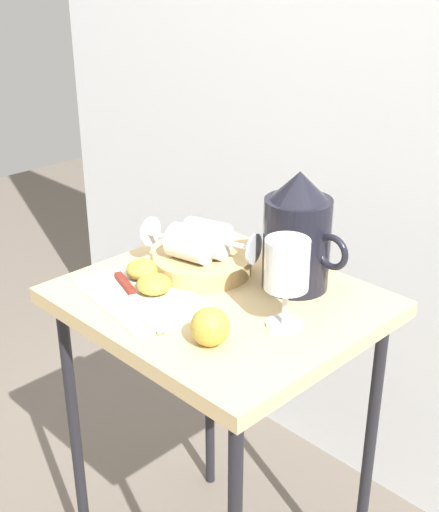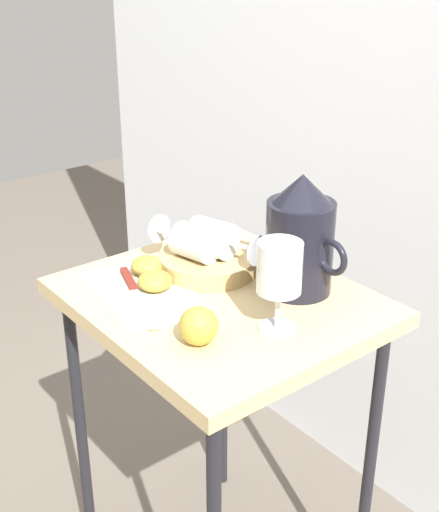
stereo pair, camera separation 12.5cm
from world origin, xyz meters
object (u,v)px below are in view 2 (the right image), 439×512
apple_whole (199,326)px  wine_glass_upright (279,273)px  apple_half_right (155,281)px  wine_glass_tipped_near (214,238)px  wine_glass_tipped_far (193,242)px  pitcher (300,245)px  knife (133,288)px  apple_half_left (148,266)px  basket_tray (208,262)px  table (219,331)px

apple_whole → wine_glass_upright: bearing=69.7°
wine_glass_upright → apple_half_right: wine_glass_upright is taller
wine_glass_tipped_near → wine_glass_tipped_far: wine_glass_tipped_near is taller
pitcher → wine_glass_tipped_near: size_ratio=1.42×
apple_whole → knife: apple_whole is taller
pitcher → apple_half_left: 0.30m
basket_tray → apple_half_left: size_ratio=3.01×
apple_half_left → knife: (0.04, -0.06, -0.01)m
wine_glass_tipped_near → apple_whole: size_ratio=2.45×
apple_half_left → apple_whole: (0.26, -0.07, 0.01)m
wine_glass_tipped_near → knife: wine_glass_tipped_near is taller
wine_glass_upright → pitcher: bearing=122.3°
pitcher → wine_glass_tipped_far: bearing=-147.4°
wine_glass_tipped_near → apple_half_left: bearing=-119.5°
basket_tray → apple_half_left: bearing=-116.2°
basket_tray → wine_glass_tipped_near: (0.01, 0.01, 0.05)m
basket_tray → wine_glass_upright: 0.27m
table → wine_glass_upright: bearing=-0.6°
wine_glass_upright → wine_glass_tipped_far: bearing=176.0°
basket_tray → apple_whole: 0.27m
table → wine_glass_tipped_near: wine_glass_tipped_near is taller
basket_tray → knife: size_ratio=0.88×
apple_half_left → apple_whole: bearing=-15.1°
table → wine_glass_tipped_near: (-0.08, 0.05, 0.15)m
basket_tray → apple_half_right: apple_half_right is taller
apple_half_right → apple_whole: apple_whole is taller
wine_glass_upright → wine_glass_tipped_far: wine_glass_upright is taller
pitcher → basket_tray: bearing=-154.5°
table → basket_tray: basket_tray is taller
wine_glass_tipped_far → apple_whole: (0.21, -0.15, -0.04)m
pitcher → apple_half_right: (-0.16, -0.21, -0.07)m
table → wine_glass_upright: wine_glass_upright is taller
wine_glass_tipped_near → wine_glass_tipped_far: size_ratio=1.02×
apple_half_right → basket_tray: bearing=94.1°
pitcher → knife: bearing=-126.4°
wine_glass_upright → wine_glass_tipped_near: wine_glass_upright is taller
apple_half_right → apple_whole: bearing=-13.0°
basket_tray → wine_glass_tipped_far: wine_glass_tipped_far is taller
apple_half_left → apple_half_right: size_ratio=1.00×
apple_half_left → apple_whole: 0.27m
table → wine_glass_upright: (0.16, -0.00, 0.19)m
table → apple_half_right: (-0.09, -0.09, 0.10)m
wine_glass_upright → wine_glass_tipped_far: (-0.26, 0.02, -0.04)m
apple_half_left → wine_glass_upright: bearing=10.9°
wine_glass_tipped_far → apple_half_right: 0.11m
table → wine_glass_tipped_far: wine_glass_tipped_far is taller
wine_glass_upright → apple_whole: bearing=-110.3°
wine_glass_tipped_near → apple_half_right: bearing=-90.9°
pitcher → wine_glass_tipped_far: pitcher is taller
apple_half_left → table: bearing=22.2°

